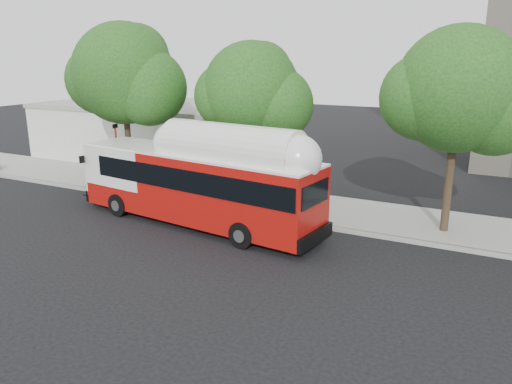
{
  "coord_description": "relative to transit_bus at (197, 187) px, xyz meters",
  "views": [
    {
      "loc": [
        11.04,
        -17.25,
        7.94
      ],
      "look_at": [
        0.79,
        3.0,
        1.62
      ],
      "focal_mm": 35.0,
      "sensor_mm": 36.0,
      "label": 1
    }
  ],
  "objects": [
    {
      "name": "ground",
      "position": [
        1.68,
        -1.75,
        -1.88
      ],
      "size": [
        120.0,
        120.0,
        0.0
      ],
      "primitive_type": "plane",
      "color": "black",
      "rests_on": "ground"
    },
    {
      "name": "sidewalk",
      "position": [
        1.68,
        4.75,
        -1.8
      ],
      "size": [
        60.0,
        5.0,
        0.15
      ],
      "primitive_type": "cube",
      "color": "gray",
      "rests_on": "ground"
    },
    {
      "name": "curb_strip",
      "position": [
        1.68,
        2.15,
        -1.8
      ],
      "size": [
        60.0,
        0.3,
        0.15
      ],
      "primitive_type": "cube",
      "color": "gray",
      "rests_on": "ground"
    },
    {
      "name": "red_curb_segment",
      "position": [
        -1.32,
        2.15,
        -1.8
      ],
      "size": [
        10.0,
        0.32,
        0.16
      ],
      "primitive_type": "cube",
      "color": "maroon",
      "rests_on": "ground"
    },
    {
      "name": "street_tree_left",
      "position": [
        -6.85,
        3.81,
        4.72
      ],
      "size": [
        6.67,
        5.8,
        9.74
      ],
      "color": "#2D2116",
      "rests_on": "ground"
    },
    {
      "name": "street_tree_mid",
      "position": [
        1.08,
        4.31,
        4.03
      ],
      "size": [
        5.75,
        5.0,
        8.62
      ],
      "color": "#2D2116",
      "rests_on": "ground"
    },
    {
      "name": "street_tree_right",
      "position": [
        11.11,
        4.11,
        4.38
      ],
      "size": [
        6.21,
        5.4,
        9.18
      ],
      "color": "#2D2116",
      "rests_on": "ground"
    },
    {
      "name": "low_commercial_bldg",
      "position": [
        -12.32,
        12.25,
        0.27
      ],
      "size": [
        16.2,
        10.2,
        4.25
      ],
      "color": "silver",
      "rests_on": "ground"
    },
    {
      "name": "transit_bus",
      "position": [
        0.0,
        0.0,
        0.0
      ],
      "size": [
        13.8,
        4.37,
        4.02
      ],
      "rotation": [
        0.0,
        0.0,
        -0.13
      ],
      "color": "#A10F0B",
      "rests_on": "ground"
    },
    {
      "name": "signal_pole",
      "position": [
        -7.2,
        2.6,
        0.22
      ],
      "size": [
        0.12,
        0.39,
        4.08
      ],
      "color": "#B01E12",
      "rests_on": "ground"
    }
  ]
}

